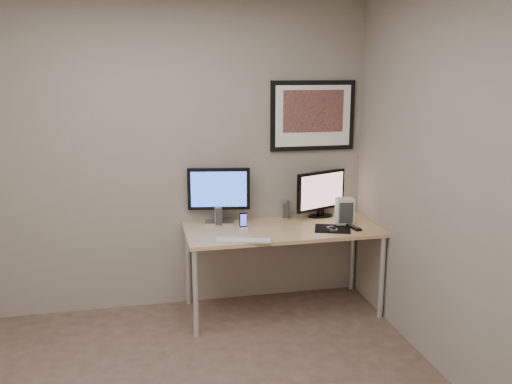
# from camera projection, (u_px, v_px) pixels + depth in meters

# --- Properties ---
(room) EXTENTS (3.60, 3.60, 3.60)m
(room) POSITION_uv_depth(u_px,v_px,m) (160.00, 133.00, 3.21)
(room) COLOR white
(room) RESTS_ON ground
(desk) EXTENTS (1.60, 0.70, 0.73)m
(desk) POSITION_uv_depth(u_px,v_px,m) (282.00, 236.00, 4.49)
(desk) COLOR #AB8353
(desk) RESTS_ON floor
(framed_art) EXTENTS (0.75, 0.04, 0.60)m
(framed_art) POSITION_uv_depth(u_px,v_px,m) (313.00, 116.00, 4.67)
(framed_art) COLOR black
(framed_art) RESTS_ON room
(monitor_large) EXTENTS (0.52, 0.21, 0.48)m
(monitor_large) POSITION_uv_depth(u_px,v_px,m) (219.00, 193.00, 4.56)
(monitor_large) COLOR #B7B7BC
(monitor_large) RESTS_ON desk
(monitor_tv) EXTENTS (0.50, 0.23, 0.41)m
(monitor_tv) POSITION_uv_depth(u_px,v_px,m) (321.00, 193.00, 4.76)
(monitor_tv) COLOR black
(monitor_tv) RESTS_ON desk
(speaker_left) EXTENTS (0.07, 0.07, 0.17)m
(speaker_left) POSITION_uv_depth(u_px,v_px,m) (218.00, 216.00, 4.53)
(speaker_left) COLOR #B7B7BC
(speaker_left) RESTS_ON desk
(speaker_right) EXTENTS (0.07, 0.07, 0.16)m
(speaker_right) POSITION_uv_depth(u_px,v_px,m) (285.00, 210.00, 4.74)
(speaker_right) COLOR #B7B7BC
(speaker_right) RESTS_ON desk
(phone_dock) EXTENTS (0.07, 0.07, 0.14)m
(phone_dock) POSITION_uv_depth(u_px,v_px,m) (243.00, 221.00, 4.43)
(phone_dock) COLOR black
(phone_dock) RESTS_ON desk
(keyboard) EXTENTS (0.45, 0.23, 0.02)m
(keyboard) POSITION_uv_depth(u_px,v_px,m) (244.00, 240.00, 4.12)
(keyboard) COLOR #B8B8BD
(keyboard) RESTS_ON desk
(mousepad) EXTENTS (0.36, 0.34, 0.00)m
(mousepad) POSITION_uv_depth(u_px,v_px,m) (333.00, 229.00, 4.45)
(mousepad) COLOR black
(mousepad) RESTS_ON desk
(mouse) EXTENTS (0.06, 0.10, 0.03)m
(mouse) POSITION_uv_depth(u_px,v_px,m) (332.00, 228.00, 4.40)
(mouse) COLOR black
(mouse) RESTS_ON mousepad
(remote) EXTENTS (0.07, 0.18, 0.02)m
(remote) POSITION_uv_depth(u_px,v_px,m) (354.00, 227.00, 4.46)
(remote) COLOR black
(remote) RESTS_ON desk
(fan_unit) EXTENTS (0.16, 0.12, 0.22)m
(fan_unit) POSITION_uv_depth(u_px,v_px,m) (345.00, 211.00, 4.56)
(fan_unit) COLOR silver
(fan_unit) RESTS_ON desk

